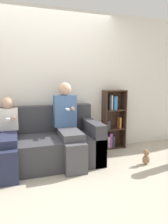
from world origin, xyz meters
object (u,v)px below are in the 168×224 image
(adult_seated, at_px, (68,123))
(child_seated, at_px, (8,135))
(couch, at_px, (43,145))
(bookshelf, at_px, (112,121))
(teddy_bear, at_px, (146,157))

(adult_seated, distance_m, child_seated, 0.90)
(couch, distance_m, bookshelf, 1.45)
(adult_seated, bearing_deg, couch, 166.27)
(couch, bearing_deg, adult_seated, -13.73)
(bookshelf, xyz_separation_m, teddy_bear, (0.16, -0.91, -0.43))
(couch, xyz_separation_m, bookshelf, (1.38, 0.35, 0.24))
(adult_seated, height_order, bookshelf, adult_seated)
(bookshelf, distance_m, teddy_bear, 1.01)
(couch, distance_m, adult_seated, 0.54)
(couch, height_order, adult_seated, adult_seated)
(child_seated, bearing_deg, couch, 16.93)
(couch, relative_size, teddy_bear, 7.30)
(child_seated, xyz_separation_m, teddy_bear, (2.04, -0.40, -0.43))
(couch, bearing_deg, child_seated, -163.07)
(adult_seated, xyz_separation_m, child_seated, (-0.89, -0.06, -0.11))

